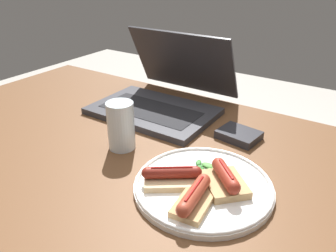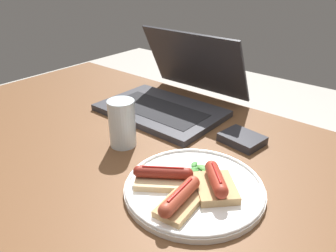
# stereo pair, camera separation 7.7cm
# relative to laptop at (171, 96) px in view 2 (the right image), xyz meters

# --- Properties ---
(desk) EXTENTS (1.43, 0.77, 0.77)m
(desk) POSITION_rel_laptop_xyz_m (0.11, -0.22, -0.12)
(desk) COLOR brown
(desk) RESTS_ON ground_plane
(laptop) EXTENTS (0.35, 0.34, 0.22)m
(laptop) POSITION_rel_laptop_xyz_m (0.00, 0.00, 0.00)
(laptop) COLOR #2D2D33
(laptop) RESTS_ON desk
(plate) EXTENTS (0.28, 0.28, 0.02)m
(plate) POSITION_rel_laptop_xyz_m (0.29, -0.28, -0.03)
(plate) COLOR white
(plate) RESTS_ON desk
(sausage_toast_left) EXTENTS (0.12, 0.12, 0.05)m
(sausage_toast_left) POSITION_rel_laptop_xyz_m (0.33, -0.27, -0.01)
(sausage_toast_left) COLOR tan
(sausage_toast_left) RESTS_ON plate
(sausage_toast_middle) EXTENTS (0.07, 0.12, 0.04)m
(sausage_toast_middle) POSITION_rel_laptop_xyz_m (0.31, -0.35, -0.01)
(sausage_toast_middle) COLOR tan
(sausage_toast_middle) RESTS_ON plate
(sausage_toast_right) EXTENTS (0.13, 0.12, 0.04)m
(sausage_toast_right) POSITION_rel_laptop_xyz_m (0.24, -0.31, -0.01)
(sausage_toast_right) COLOR #D6B784
(sausage_toast_right) RESTS_ON plate
(salad_pile) EXTENTS (0.07, 0.06, 0.01)m
(salad_pile) POSITION_rel_laptop_xyz_m (0.27, -0.24, -0.03)
(salad_pile) COLOR #4C8E3D
(salad_pile) RESTS_ON plate
(drinking_glass) EXTENTS (0.06, 0.06, 0.12)m
(drinking_glass) POSITION_rel_laptop_xyz_m (0.05, -0.25, 0.02)
(drinking_glass) COLOR silver
(drinking_glass) RESTS_ON desk
(external_drive) EXTENTS (0.11, 0.09, 0.02)m
(external_drive) POSITION_rel_laptop_xyz_m (0.27, -0.05, -0.03)
(external_drive) COLOR #232328
(external_drive) RESTS_ON desk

